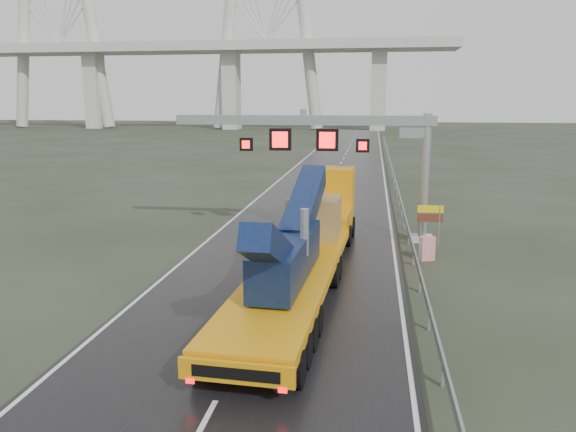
% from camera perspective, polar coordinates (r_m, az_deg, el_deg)
% --- Properties ---
extents(ground, '(400.00, 400.00, 0.00)m').
position_cam_1_polar(ground, '(16.55, -6.62, -16.94)').
color(ground, '#272C1E').
rests_on(ground, ground).
extents(road, '(11.00, 200.00, 0.02)m').
position_cam_1_polar(road, '(54.71, 4.33, 3.35)').
color(road, black).
rests_on(road, ground).
extents(guardrail, '(0.20, 140.00, 1.40)m').
position_cam_1_polar(guardrail, '(44.63, 11.21, 2.17)').
color(guardrail, gray).
rests_on(guardrail, ground).
extents(sign_gantry, '(14.90, 1.20, 7.42)m').
position_cam_1_polar(sign_gantry, '(32.12, 5.29, 7.54)').
color(sign_gantry, '#B6B6B1').
rests_on(sign_gantry, ground).
extents(heavy_haul_truck, '(4.01, 20.96, 4.89)m').
position_cam_1_polar(heavy_haul_truck, '(26.16, 2.26, -1.61)').
color(heavy_haul_truck, '#CC8A0B').
rests_on(heavy_haul_truck, ground).
extents(exit_sign_pair, '(1.38, 0.09, 2.37)m').
position_cam_1_polar(exit_sign_pair, '(31.49, 14.25, -0.14)').
color(exit_sign_pair, '#93969B').
rests_on(exit_sign_pair, ground).
extents(striped_barrier, '(0.82, 0.64, 1.22)m').
position_cam_1_polar(striped_barrier, '(29.07, 13.95, -3.21)').
color(striped_barrier, red).
rests_on(striped_barrier, ground).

